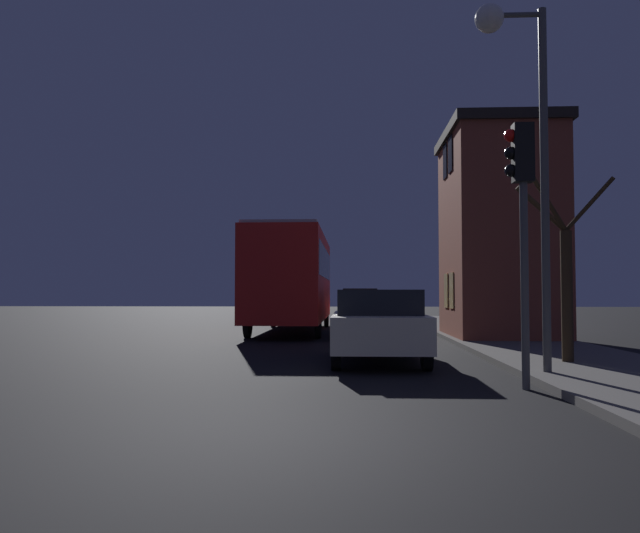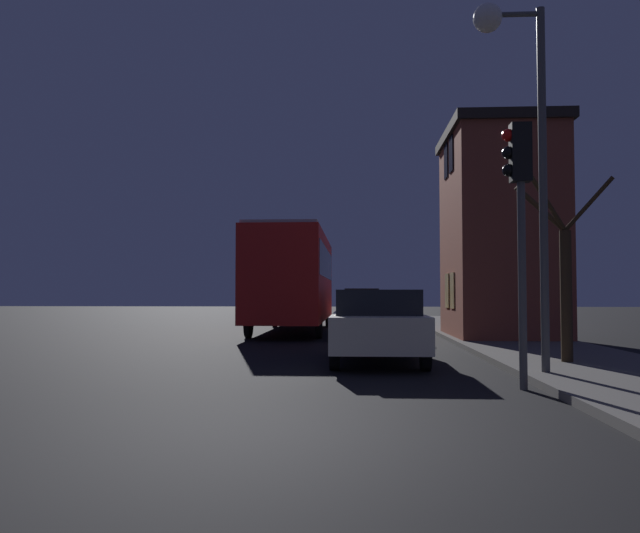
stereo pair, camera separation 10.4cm
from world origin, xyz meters
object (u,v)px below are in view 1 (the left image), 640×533
object	(u,v)px
bare_tree	(565,277)
car_near_lane	(378,324)
streetlamp	(516,99)
bus	(293,274)
car_far_lane	(360,306)
car_mid_lane	(373,314)
traffic_light	(521,197)

from	to	relation	value
bare_tree	car_near_lane	bearing A→B (deg)	166.89
streetlamp	bus	xyz separation A→B (m)	(-5.05, 12.65, -2.61)
car_near_lane	car_far_lane	world-z (taller)	car_far_lane
streetlamp	bare_tree	size ratio (longest dim) A/B	1.79
car_near_lane	car_far_lane	size ratio (longest dim) A/B	0.94
car_near_lane	car_mid_lane	size ratio (longest dim) A/B	0.93
bus	car_far_lane	xyz separation A→B (m)	(2.60, 5.53, -1.32)
traffic_light	car_mid_lane	xyz separation A→B (m)	(-1.85, 11.35, -2.16)
bare_tree	car_near_lane	xyz separation A→B (m)	(-3.57, 0.83, -0.96)
car_near_lane	bus	bearing A→B (deg)	105.05
bus	car_near_lane	distance (m)	10.73
car_mid_lane	car_far_lane	distance (m)	7.99
car_mid_lane	car_far_lane	world-z (taller)	car_far_lane
streetlamp	bare_tree	bearing A→B (deg)	50.25
car_mid_lane	car_far_lane	bearing A→B (deg)	92.49
bus	bare_tree	bearing A→B (deg)	-60.30
traffic_light	car_far_lane	bearing A→B (deg)	96.49
streetlamp	traffic_light	distance (m)	2.21
traffic_light	car_mid_lane	bearing A→B (deg)	99.26
bus	car_near_lane	world-z (taller)	bus
bare_tree	car_near_lane	world-z (taller)	bare_tree
streetlamp	car_near_lane	distance (m)	5.17
car_mid_lane	bus	bearing A→B (deg)	140.34
bare_tree	streetlamp	bearing A→B (deg)	-129.75
streetlamp	bare_tree	world-z (taller)	streetlamp
bus	car_mid_lane	xyz separation A→B (m)	(2.95, -2.44, -1.42)
streetlamp	bus	bearing A→B (deg)	111.75
bus	car_near_lane	xyz separation A→B (m)	(2.76, -10.27, -1.37)
streetlamp	traffic_light	world-z (taller)	streetlamp
streetlamp	bus	distance (m)	13.87
traffic_light	car_near_lane	size ratio (longest dim) A/B	0.95
car_far_lane	bare_tree	bearing A→B (deg)	-77.35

